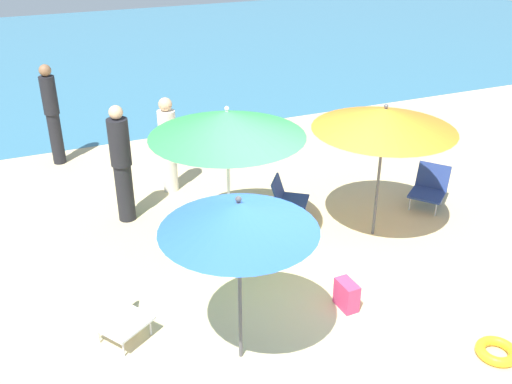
{
  "coord_description": "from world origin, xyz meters",
  "views": [
    {
      "loc": [
        -3.04,
        -4.96,
        4.27
      ],
      "look_at": [
        -0.23,
        1.53,
        0.7
      ],
      "focal_mm": 40.34,
      "sensor_mm": 36.0,
      "label": 1
    }
  ],
  "objects_px": {
    "person_c": "(168,144)",
    "beach_bag": "(347,295)",
    "person_b": "(52,114)",
    "umbrella_blue": "(239,217)",
    "swim_ring": "(497,351)",
    "beach_chair_a": "(287,196)",
    "beach_chair_d": "(116,314)",
    "umbrella_green": "(227,124)",
    "beach_chair_c": "(430,186)",
    "person_a": "(122,164)",
    "umbrella_orange": "(385,119)"
  },
  "relations": [
    {
      "from": "person_a",
      "to": "person_c",
      "type": "distance_m",
      "value": 1.12
    },
    {
      "from": "umbrella_orange",
      "to": "beach_chair_d",
      "type": "relative_size",
      "value": 2.63
    },
    {
      "from": "beach_chair_a",
      "to": "beach_bag",
      "type": "distance_m",
      "value": 2.34
    },
    {
      "from": "umbrella_orange",
      "to": "person_a",
      "type": "xyz_separation_m",
      "value": [
        -3.16,
        1.84,
        -0.83
      ]
    },
    {
      "from": "umbrella_blue",
      "to": "beach_chair_d",
      "type": "xyz_separation_m",
      "value": [
        -1.12,
        0.83,
        -1.38
      ]
    },
    {
      "from": "umbrella_blue",
      "to": "beach_chair_c",
      "type": "distance_m",
      "value": 4.66
    },
    {
      "from": "umbrella_orange",
      "to": "beach_chair_a",
      "type": "relative_size",
      "value": 2.81
    },
    {
      "from": "umbrella_blue",
      "to": "swim_ring",
      "type": "relative_size",
      "value": 4.32
    },
    {
      "from": "person_b",
      "to": "umbrella_blue",
      "type": "bearing_deg",
      "value": -32.56
    },
    {
      "from": "beach_chair_a",
      "to": "person_a",
      "type": "distance_m",
      "value": 2.47
    },
    {
      "from": "swim_ring",
      "to": "beach_bag",
      "type": "relative_size",
      "value": 1.26
    },
    {
      "from": "umbrella_green",
      "to": "beach_chair_c",
      "type": "bearing_deg",
      "value": -0.89
    },
    {
      "from": "person_b",
      "to": "swim_ring",
      "type": "relative_size",
      "value": 4.16
    },
    {
      "from": "beach_chair_a",
      "to": "person_c",
      "type": "relative_size",
      "value": 0.44
    },
    {
      "from": "umbrella_blue",
      "to": "person_a",
      "type": "distance_m",
      "value": 3.52
    },
    {
      "from": "swim_ring",
      "to": "beach_bag",
      "type": "distance_m",
      "value": 1.69
    },
    {
      "from": "beach_chair_c",
      "to": "swim_ring",
      "type": "bearing_deg",
      "value": 26.0
    },
    {
      "from": "beach_bag",
      "to": "umbrella_orange",
      "type": "bearing_deg",
      "value": 46.29
    },
    {
      "from": "person_c",
      "to": "beach_bag",
      "type": "relative_size",
      "value": 4.57
    },
    {
      "from": "umbrella_blue",
      "to": "person_b",
      "type": "distance_m",
      "value": 6.15
    },
    {
      "from": "beach_bag",
      "to": "person_b",
      "type": "bearing_deg",
      "value": 114.42
    },
    {
      "from": "umbrella_blue",
      "to": "beach_chair_a",
      "type": "height_order",
      "value": "umbrella_blue"
    },
    {
      "from": "beach_chair_d",
      "to": "person_c",
      "type": "distance_m",
      "value": 3.64
    },
    {
      "from": "umbrella_blue",
      "to": "person_b",
      "type": "height_order",
      "value": "umbrella_blue"
    },
    {
      "from": "umbrella_orange",
      "to": "person_c",
      "type": "bearing_deg",
      "value": 132.02
    },
    {
      "from": "umbrella_blue",
      "to": "beach_chair_c",
      "type": "bearing_deg",
      "value": 26.5
    },
    {
      "from": "beach_chair_a",
      "to": "beach_chair_c",
      "type": "bearing_deg",
      "value": 21.48
    },
    {
      "from": "beach_chair_a",
      "to": "swim_ring",
      "type": "relative_size",
      "value": 1.58
    },
    {
      "from": "swim_ring",
      "to": "beach_chair_a",
      "type": "bearing_deg",
      "value": 100.67
    },
    {
      "from": "umbrella_green",
      "to": "beach_chair_c",
      "type": "distance_m",
      "value": 3.64
    },
    {
      "from": "swim_ring",
      "to": "person_a",
      "type": "bearing_deg",
      "value": 123.32
    },
    {
      "from": "umbrella_green",
      "to": "person_b",
      "type": "bearing_deg",
      "value": 114.69
    },
    {
      "from": "umbrella_green",
      "to": "swim_ring",
      "type": "height_order",
      "value": "umbrella_green"
    },
    {
      "from": "umbrella_orange",
      "to": "umbrella_green",
      "type": "distance_m",
      "value": 2.08
    },
    {
      "from": "umbrella_blue",
      "to": "beach_chair_d",
      "type": "distance_m",
      "value": 1.96
    },
    {
      "from": "umbrella_blue",
      "to": "beach_bag",
      "type": "distance_m",
      "value": 2.1
    },
    {
      "from": "umbrella_green",
      "to": "beach_bag",
      "type": "bearing_deg",
      "value": -66.18
    },
    {
      "from": "swim_ring",
      "to": "umbrella_orange",
      "type": "bearing_deg",
      "value": 85.3
    },
    {
      "from": "beach_bag",
      "to": "beach_chair_a",
      "type": "bearing_deg",
      "value": 81.51
    },
    {
      "from": "person_b",
      "to": "beach_bag",
      "type": "relative_size",
      "value": 5.25
    },
    {
      "from": "person_a",
      "to": "umbrella_green",
      "type": "bearing_deg",
      "value": -117.65
    },
    {
      "from": "person_b",
      "to": "swim_ring",
      "type": "height_order",
      "value": "person_b"
    },
    {
      "from": "beach_chair_a",
      "to": "person_b",
      "type": "relative_size",
      "value": 0.38
    },
    {
      "from": "person_b",
      "to": "swim_ring",
      "type": "xyz_separation_m",
      "value": [
        3.63,
        -7.06,
        -0.89
      ]
    },
    {
      "from": "person_c",
      "to": "swim_ring",
      "type": "bearing_deg",
      "value": 147.37
    },
    {
      "from": "beach_chair_a",
      "to": "person_c",
      "type": "bearing_deg",
      "value": 168.43
    },
    {
      "from": "swim_ring",
      "to": "umbrella_green",
      "type": "bearing_deg",
      "value": 120.27
    },
    {
      "from": "umbrella_blue",
      "to": "swim_ring",
      "type": "xyz_separation_m",
      "value": [
        2.47,
        -1.06,
        -1.63
      ]
    },
    {
      "from": "umbrella_green",
      "to": "umbrella_blue",
      "type": "bearing_deg",
      "value": -108.0
    },
    {
      "from": "umbrella_green",
      "to": "person_b",
      "type": "relative_size",
      "value": 1.12
    }
  ]
}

